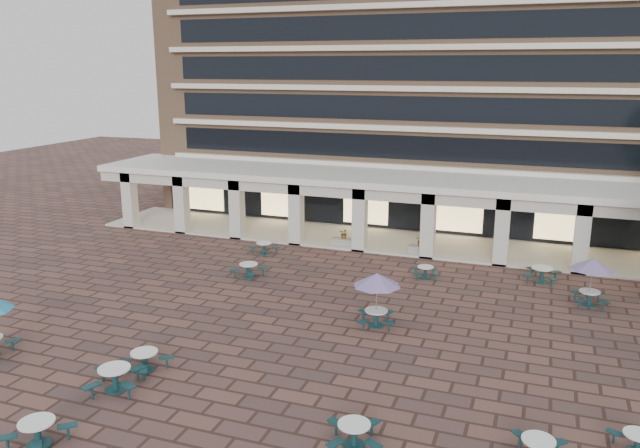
# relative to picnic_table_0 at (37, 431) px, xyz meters

# --- Properties ---
(ground) EXTENTS (120.00, 120.00, 0.00)m
(ground) POSITION_rel_picnic_table_0_xyz_m (5.39, 10.70, -0.48)
(ground) COLOR brown
(ground) RESTS_ON ground
(apartment_building) EXTENTS (40.00, 15.50, 25.20)m
(apartment_building) POSITION_rel_picnic_table_0_xyz_m (5.39, 36.17, 12.12)
(apartment_building) COLOR #9E7759
(apartment_building) RESTS_ON ground
(retail_arcade) EXTENTS (42.00, 6.60, 4.40)m
(retail_arcade) POSITION_rel_picnic_table_0_xyz_m (5.39, 25.50, 2.52)
(retail_arcade) COLOR white
(retail_arcade) RESTS_ON ground
(picnic_table_0) EXTENTS (1.90, 1.90, 0.81)m
(picnic_table_0) POSITION_rel_picnic_table_0_xyz_m (0.00, 0.00, 0.00)
(picnic_table_0) COLOR #153C40
(picnic_table_0) RESTS_ON ground
(picnic_table_1) EXTENTS (2.32, 2.32, 0.85)m
(picnic_table_1) POSITION_rel_picnic_table_0_xyz_m (0.05, 3.57, 0.03)
(picnic_table_1) COLOR #153C40
(picnic_table_1) RESTS_ON ground
(picnic_table_2) EXTENTS (2.00, 2.00, 0.76)m
(picnic_table_2) POSITION_rel_picnic_table_0_xyz_m (8.97, 3.23, -0.03)
(picnic_table_2) COLOR #153C40
(picnic_table_2) RESTS_ON ground
(picnic_table_3) EXTENTS (1.74, 1.74, 0.65)m
(picnic_table_3) POSITION_rel_picnic_table_0_xyz_m (16.96, 5.75, -0.10)
(picnic_table_3) COLOR #153C40
(picnic_table_3) RESTS_ON ground
(picnic_table_5) EXTENTS (1.95, 1.95, 0.77)m
(picnic_table_5) POSITION_rel_picnic_table_0_xyz_m (0.17, 5.16, -0.03)
(picnic_table_5) COLOR #153C40
(picnic_table_5) RESTS_ON ground
(picnic_table_6) EXTENTS (2.11, 2.11, 2.43)m
(picnic_table_6) POSITION_rel_picnic_table_0_xyz_m (7.28, 12.13, 1.58)
(picnic_table_6) COLOR #153C40
(picnic_table_6) RESTS_ON ground
(picnic_table_7) EXTENTS (1.69, 1.69, 0.73)m
(picnic_table_7) POSITION_rel_picnic_table_0_xyz_m (14.19, 4.30, -0.05)
(picnic_table_7) COLOR #153C40
(picnic_table_7) RESTS_ON ground
(picnic_table_8) EXTENTS (1.88, 1.88, 0.75)m
(picnic_table_8) POSITION_rel_picnic_table_0_xyz_m (-0.94, 16.18, -0.04)
(picnic_table_8) COLOR #153C40
(picnic_table_8) RESTS_ON ground
(picnic_table_9) EXTENTS (1.70, 1.70, 0.65)m
(picnic_table_9) POSITION_rel_picnic_table_0_xyz_m (8.12, 19.28, -0.10)
(picnic_table_9) COLOR #153C40
(picnic_table_9) RESTS_ON ground
(picnic_table_11) EXTENTS (2.02, 2.02, 2.33)m
(picnic_table_11) POSITION_rel_picnic_table_0_xyz_m (16.23, 17.99, 1.50)
(picnic_table_11) COLOR #153C40
(picnic_table_11) RESTS_ON ground
(picnic_table_12) EXTENTS (1.91, 1.91, 0.70)m
(picnic_table_12) POSITION_rel_picnic_table_0_xyz_m (-1.97, 20.40, -0.07)
(picnic_table_12) COLOR #153C40
(picnic_table_12) RESTS_ON ground
(picnic_table_13) EXTENTS (2.01, 2.01, 0.82)m
(picnic_table_13) POSITION_rel_picnic_table_0_xyz_m (14.04, 20.70, 0.00)
(picnic_table_13) COLOR #153C40
(picnic_table_13) RESTS_ON ground
(planter_left) EXTENTS (1.50, 0.66, 1.18)m
(planter_left) POSITION_rel_picnic_table_0_xyz_m (2.12, 23.60, -0.04)
(planter_left) COLOR #999A94
(planter_left) RESTS_ON ground
(planter_right) EXTENTS (1.50, 0.67, 1.22)m
(planter_right) POSITION_rel_picnic_table_0_xyz_m (7.04, 23.60, -0.01)
(planter_right) COLOR #999A94
(planter_right) RESTS_ON ground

